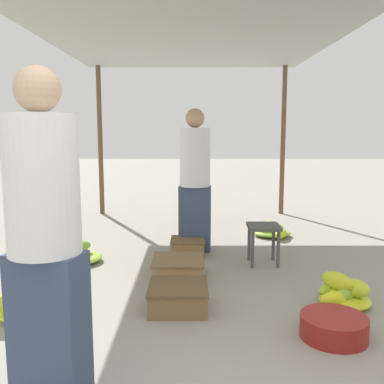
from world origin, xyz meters
TOP-DOWN VIEW (x-y plane):
  - canopy_post_back_left at (-1.56, 5.74)m, footprint 0.08×0.08m
  - canopy_post_back_right at (1.56, 5.74)m, footprint 0.08×0.08m
  - canopy_tarp at (0.00, 3.02)m, footprint 3.53×5.84m
  - vendor_foreground at (-0.75, 0.53)m, footprint 0.46×0.46m
  - stool at (0.78, 2.90)m, footprint 0.34×0.34m
  - basin_black at (1.00, 1.22)m, footprint 0.47×0.47m
  - banana_pile_left_0 at (-1.29, 1.51)m, footprint 0.44×0.39m
  - banana_pile_left_1 at (-1.27, 2.96)m, footprint 0.58×0.54m
  - banana_pile_right_0 at (1.11, 4.11)m, footprint 0.51×0.61m
  - banana_pile_right_1 at (1.25, 1.77)m, footprint 0.47×0.43m
  - crate_near at (-0.13, 2.48)m, footprint 0.51×0.51m
  - crate_mid at (-0.11, 1.71)m, footprint 0.48×0.48m
  - crate_far at (-0.04, 3.21)m, footprint 0.39×0.39m
  - shopper_walking_mid at (0.04, 3.42)m, footprint 0.39×0.39m

SIDE VIEW (x-z plane):
  - banana_pile_left_1 at x=-1.27m, z-range -0.04..0.20m
  - banana_pile_right_0 at x=1.11m, z-range -0.03..0.19m
  - basin_black at x=1.00m, z-range 0.00..0.16m
  - crate_near at x=-0.13m, z-range 0.00..0.19m
  - crate_far at x=-0.04m, z-range 0.00..0.19m
  - crate_mid at x=-0.11m, z-range 0.00..0.20m
  - banana_pile_right_1 at x=1.25m, z-range -0.04..0.25m
  - banana_pile_left_0 at x=-1.29m, z-range -0.04..0.26m
  - stool at x=0.78m, z-range 0.13..0.56m
  - shopper_walking_mid at x=0.04m, z-range 0.03..1.73m
  - vendor_foreground at x=-0.75m, z-range 0.03..1.79m
  - canopy_post_back_left at x=-1.56m, z-range 0.00..2.51m
  - canopy_post_back_right at x=1.56m, z-range 0.00..2.51m
  - canopy_tarp at x=0.00m, z-range 2.51..2.55m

